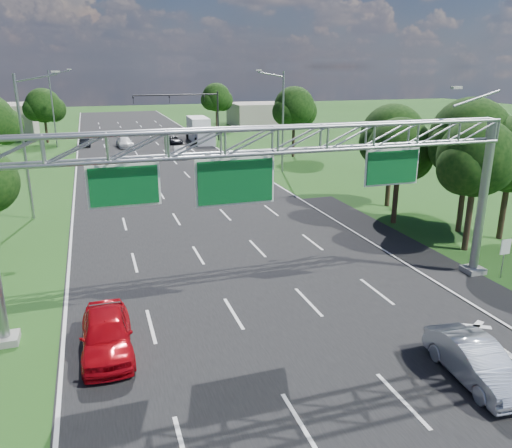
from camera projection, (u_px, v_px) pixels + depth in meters
name	position (u px, v px, depth m)	size (l,w,h in m)	color
ground	(192.00, 205.00, 39.28)	(220.00, 220.00, 0.00)	#224C16
road	(192.00, 205.00, 39.28)	(18.00, 180.00, 0.02)	black
road_flare	(428.00, 262.00, 27.84)	(3.00, 30.00, 0.02)	black
sign_gantry	(277.00, 154.00, 21.00)	(23.50, 1.00, 9.56)	gray
regulatory_sign	(505.00, 250.00, 25.31)	(0.60, 0.08, 2.10)	gray
traffic_signal	(194.00, 105.00, 71.65)	(12.21, 0.24, 7.00)	black
streetlight_l_near	(26.00, 140.00, 34.23)	(2.97, 0.22, 10.16)	gray
streetlight_l_far	(54.00, 105.00, 65.92)	(2.97, 0.22, 10.16)	gray
streetlight_r_mid	(281.00, 117.00, 50.03)	(2.97, 0.22, 10.16)	gray
tree_cluster_right	(446.00, 149.00, 32.31)	(9.91, 14.60, 8.68)	#2D2116
tree_verge_lc	(44.00, 107.00, 70.18)	(5.76, 4.80, 7.62)	#2D2116
tree_verge_rd	(295.00, 109.00, 58.72)	(5.76, 4.80, 8.28)	#2D2116
tree_verge_re	(217.00, 99.00, 85.42)	(5.76, 4.80, 7.84)	#2D2116
building_right	(264.00, 114.00, 92.94)	(12.00, 9.00, 4.00)	#AEA292
red_coupe	(107.00, 334.00, 18.79)	(1.88, 4.67, 1.59)	#B70811
silver_sedan	(476.00, 361.00, 17.18)	(1.52, 4.35, 1.43)	silver
car_queue_a	(125.00, 142.00, 67.31)	(1.90, 4.67, 1.35)	white
car_queue_b	(174.00, 140.00, 70.47)	(1.78, 3.85, 1.07)	black
car_queue_c	(85.00, 142.00, 68.08)	(1.52, 3.77, 1.28)	black
car_queue_d	(180.00, 152.00, 59.78)	(1.38, 3.96, 1.30)	white
box_truck	(200.00, 130.00, 72.04)	(2.93, 9.09, 3.40)	white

